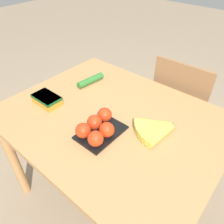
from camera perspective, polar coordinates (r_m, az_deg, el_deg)
ground_plane at (r=1.79m, az=0.00°, el=-20.61°), size 12.00×12.00×0.00m
dining_table at (r=1.26m, az=0.00°, el=-5.02°), size 1.17×0.93×0.78m
chair at (r=1.75m, az=17.39°, el=0.26°), size 0.43×0.41×0.94m
banana_bunch at (r=1.10m, az=11.28°, el=-4.47°), size 0.19×0.20×0.04m
tomato_pack at (r=1.06m, az=-3.67°, el=-4.17°), size 0.16×0.24×0.08m
carrot_bag at (r=1.32m, az=-16.67°, el=3.29°), size 0.16×0.10×0.05m
cucumber_near at (r=1.46m, az=-5.61°, el=8.24°), size 0.06×0.20×0.04m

